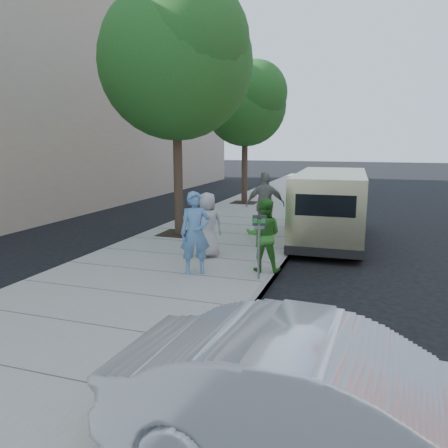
{
  "coord_description": "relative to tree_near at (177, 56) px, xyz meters",
  "views": [
    {
      "loc": [
        3.4,
        -10.1,
        3.06
      ],
      "look_at": [
        0.12,
        -0.32,
        1.1
      ],
      "focal_mm": 35.0,
      "sensor_mm": 36.0,
      "label": 1
    }
  ],
  "objects": [
    {
      "name": "tree_far",
      "position": [
        -0.0,
        7.6,
        -0.66
      ],
      "size": [
        3.92,
        3.8,
        6.49
      ],
      "color": "black",
      "rests_on": "sidewalk"
    },
    {
      "name": "ground",
      "position": [
        2.25,
        -2.4,
        -5.55
      ],
      "size": [
        120.0,
        120.0,
        0.0
      ],
      "primitive_type": "plane",
      "color": "black",
      "rests_on": "ground"
    },
    {
      "name": "parking_meter",
      "position": [
        3.5,
        -3.75,
        -4.39
      ],
      "size": [
        0.3,
        0.15,
        1.39
      ],
      "rotation": [
        0.0,
        0.0,
        0.2
      ],
      "color": "gray",
      "rests_on": "sidewalk"
    },
    {
      "name": "person_green_shirt",
      "position": [
        3.45,
        -3.12,
        -4.57
      ],
      "size": [
        0.88,
        0.72,
        1.66
      ],
      "primitive_type": "imported",
      "rotation": [
        0.0,
        0.0,
        3.27
      ],
      "color": "#33832A",
      "rests_on": "sidewalk"
    },
    {
      "name": "sidewalk",
      "position": [
        1.25,
        -2.4,
        -5.47
      ],
      "size": [
        5.0,
        60.0,
        0.15
      ],
      "primitive_type": "cube",
      "color": "gray",
      "rests_on": "ground"
    },
    {
      "name": "sedan",
      "position": [
        5.45,
        -8.84,
        -4.85
      ],
      "size": [
        4.29,
        1.67,
        1.39
      ],
      "primitive_type": "imported",
      "rotation": [
        0.0,
        0.0,
        1.53
      ],
      "color": "silver",
      "rests_on": "ground"
    },
    {
      "name": "person_officer",
      "position": [
        2.06,
        -3.76,
        -4.48
      ],
      "size": [
        0.8,
        0.69,
        1.84
      ],
      "primitive_type": "imported",
      "rotation": [
        0.0,
        0.0,
        0.46
      ],
      "color": "#5685B6",
      "rests_on": "sidewalk"
    },
    {
      "name": "tree_near",
      "position": [
        0.0,
        0.0,
        0.0
      ],
      "size": [
        4.62,
        4.6,
        7.53
      ],
      "color": "black",
      "rests_on": "sidewalk"
    },
    {
      "name": "person_striped_polo",
      "position": [
        2.66,
        0.4,
        -4.39
      ],
      "size": [
        1.26,
        0.76,
        2.01
      ],
      "primitive_type": "imported",
      "rotation": [
        0.0,
        0.0,
        3.39
      ],
      "color": "gray",
      "rests_on": "sidewalk"
    },
    {
      "name": "person_gray_shirt",
      "position": [
        1.81,
        -2.37,
        -4.57
      ],
      "size": [
        0.96,
        0.91,
        1.66
      ],
      "primitive_type": "imported",
      "rotation": [
        0.0,
        0.0,
        3.8
      ],
      "color": "#AAABAD",
      "rests_on": "sidewalk"
    },
    {
      "name": "van",
      "position": [
        4.55,
        1.05,
        -4.41
      ],
      "size": [
        2.13,
        5.85,
        2.14
      ],
      "rotation": [
        0.0,
        0.0,
        0.04
      ],
      "color": "beige",
      "rests_on": "ground"
    },
    {
      "name": "curb_face",
      "position": [
        3.69,
        -2.4,
        -5.47
      ],
      "size": [
        0.12,
        60.0,
        0.16
      ],
      "primitive_type": "cube",
      "color": "gray",
      "rests_on": "ground"
    }
  ]
}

